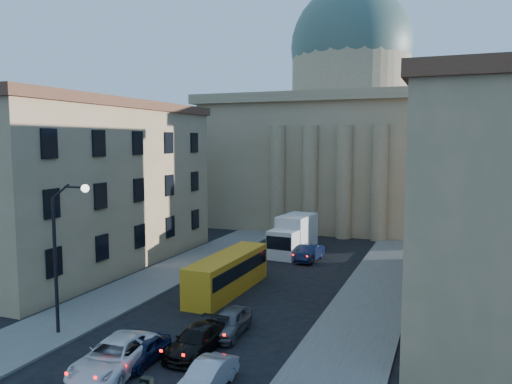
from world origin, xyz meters
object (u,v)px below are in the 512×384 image
Objects in this scene: car_right_near at (207,376)px; box_truck at (293,236)px; city_bus at (228,272)px; street_lamp at (62,246)px; car_left_near at (143,351)px.

box_truck is (-4.47, 27.51, 1.14)m from car_right_near.
city_bus is at bearing -87.60° from box_truck.
box_truck is at bearing 76.44° from street_lamp.
city_bus reaches higher than car_left_near.
car_left_near is at bearing -84.73° from city_bus.
car_left_near is 0.37× the size of city_bus.
car_right_near is at bearing -16.25° from car_left_near.
car_left_near is 26.24m from box_truck.
car_left_near is (6.17, -1.35, -4.65)m from street_lamp.
car_left_near is 0.94× the size of car_right_near.
city_bus is at bearing 112.79° from car_right_near.
car_right_near is 0.39× the size of city_bus.
street_lamp is 2.25× the size of car_right_near.
city_bus is 13.82m from box_truck.
street_lamp is 0.88× the size of city_bus.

